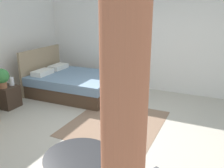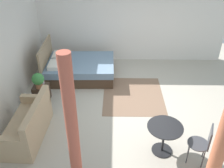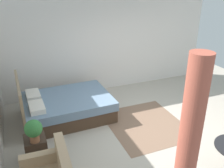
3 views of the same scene
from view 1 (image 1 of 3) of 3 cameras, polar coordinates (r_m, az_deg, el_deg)
ground_plane at (r=4.51m, az=-0.74°, el=-11.24°), size 8.47×9.48×0.02m
wall_right at (r=6.57m, az=9.83°, el=10.81°), size 0.12×6.48×2.84m
area_rug at (r=4.79m, az=0.94°, el=-9.23°), size 1.93×1.71×0.01m
bed at (r=6.34m, az=-9.30°, el=0.18°), size 1.62×2.18×1.15m
nightstand at (r=5.93m, az=-23.43°, el=-2.83°), size 0.42×0.40×0.49m
potted_plant at (r=5.73m, az=-24.74°, el=1.51°), size 0.32×0.32×0.43m
vase at (r=5.88m, az=-22.77°, el=0.57°), size 0.11×0.11×0.19m
curtain_left at (r=1.42m, az=2.65°, el=-17.94°), size 0.25×0.25×2.68m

